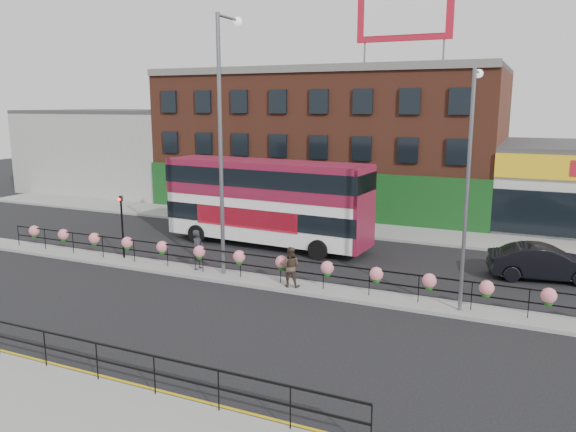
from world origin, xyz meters
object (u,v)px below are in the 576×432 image
at_px(car, 545,263).
at_px(pedestrian_a, 198,250).
at_px(double_decker_bus, 267,194).
at_px(lamp_column_west, 224,124).
at_px(lamp_column_east, 469,170).
at_px(pedestrian_b, 290,267).

relative_size(car, pedestrian_a, 2.68).
bearing_deg(double_decker_bus, car, -1.63).
relative_size(car, lamp_column_west, 0.44).
xyz_separation_m(double_decker_bus, car, (14.21, -0.41, -2.14)).
xyz_separation_m(lamp_column_west, lamp_column_east, (10.59, -0.39, -1.53)).
relative_size(double_decker_bus, lamp_column_west, 1.04).
xyz_separation_m(car, lamp_column_west, (-13.47, -5.31, 6.19)).
bearing_deg(car, pedestrian_a, 99.50).
distance_m(pedestrian_a, lamp_column_west, 6.07).
height_order(double_decker_bus, pedestrian_b, double_decker_bus).
height_order(pedestrian_a, lamp_column_east, lamp_column_east).
bearing_deg(pedestrian_b, lamp_column_east, 172.65).
bearing_deg(lamp_column_east, pedestrian_b, -177.43).
distance_m(pedestrian_b, lamp_column_east, 8.31).
xyz_separation_m(double_decker_bus, lamp_column_west, (0.74, -5.71, 4.05)).
xyz_separation_m(pedestrian_a, lamp_column_east, (12.05, -0.24, 4.36)).
xyz_separation_m(pedestrian_a, pedestrian_b, (5.03, -0.56, -0.07)).
bearing_deg(lamp_column_west, car, 21.51).
bearing_deg(pedestrian_b, car, -158.65).
xyz_separation_m(double_decker_bus, pedestrian_a, (-0.72, -5.86, -1.84)).
xyz_separation_m(double_decker_bus, pedestrian_b, (4.31, -6.42, -1.91)).
relative_size(lamp_column_west, lamp_column_east, 1.29).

